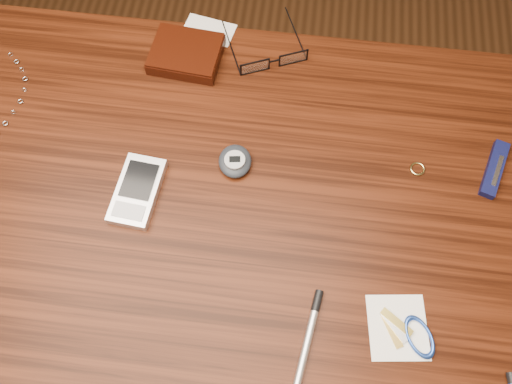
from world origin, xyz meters
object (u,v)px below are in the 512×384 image
at_px(eyeglasses, 273,60).
at_px(pocket_knife, 494,169).
at_px(wallet_and_card, 187,53).
at_px(pedometer, 235,161).
at_px(pda_phone, 137,191).
at_px(silver_pen, 310,332).
at_px(desk, 216,228).
at_px(notepad_keys, 409,332).

xyz_separation_m(eyeglasses, pocket_knife, (0.37, -0.16, -0.01)).
bearing_deg(wallet_and_card, pedometer, -60.22).
xyz_separation_m(pda_phone, pocket_knife, (0.54, 0.11, -0.00)).
xyz_separation_m(wallet_and_card, silver_pen, (0.25, -0.44, -0.01)).
relative_size(wallet_and_card, pedometer, 2.36).
bearing_deg(pedometer, wallet_and_card, 119.78).
bearing_deg(desk, pda_phone, 176.95).
distance_m(eyeglasses, pedometer, 0.21).
height_order(pedometer, notepad_keys, pedometer).
bearing_deg(desk, pedometer, 70.70).
height_order(desk, pocket_knife, pocket_knife).
relative_size(eyeglasses, pda_phone, 1.36).
distance_m(desk, wallet_and_card, 0.31).
relative_size(desk, eyeglasses, 6.12).
bearing_deg(silver_pen, desk, 133.97).
bearing_deg(wallet_and_card, pda_phone, -96.02).
distance_m(pda_phone, pedometer, 0.16).
bearing_deg(desk, wallet_and_card, 107.75).
height_order(desk, pda_phone, pda_phone).
xyz_separation_m(pda_phone, pedometer, (0.14, 0.07, 0.00)).
relative_size(pda_phone, silver_pen, 0.87).
xyz_separation_m(desk, wallet_and_card, (-0.09, 0.27, 0.11)).
xyz_separation_m(wallet_and_card, eyeglasses, (0.15, 0.01, -0.00)).
bearing_deg(eyeglasses, pedometer, -100.29).
bearing_deg(notepad_keys, pedometer, 140.13).
distance_m(pedometer, silver_pen, 0.28).
relative_size(pedometer, notepad_keys, 0.62).
height_order(desk, notepad_keys, notepad_keys).
height_order(desk, wallet_and_card, wallet_and_card).
bearing_deg(pda_phone, eyeglasses, 56.74).
relative_size(pda_phone, notepad_keys, 1.12).
distance_m(desk, silver_pen, 0.26).
relative_size(wallet_and_card, silver_pen, 1.13).
height_order(eyeglasses, pda_phone, eyeglasses).
xyz_separation_m(desk, pocket_knife, (0.43, 0.11, 0.11)).
bearing_deg(pedometer, eyeglasses, 79.71).
height_order(desk, pedometer, pedometer).
relative_size(eyeglasses, pedometer, 2.47).
relative_size(pedometer, silver_pen, 0.48).
distance_m(desk, notepad_keys, 0.35).
height_order(wallet_and_card, pda_phone, wallet_and_card).
xyz_separation_m(wallet_and_card, notepad_keys, (0.38, -0.42, -0.01)).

